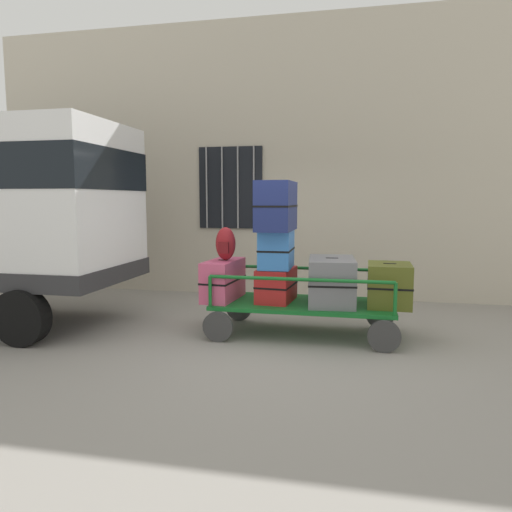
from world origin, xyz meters
The scene contains 11 objects.
ground_plane centered at (0.00, 0.00, 0.00)m, with size 40.00×40.00×0.00m, color gray.
building_wall centered at (-0.01, 2.90, 2.50)m, with size 12.00×0.38×5.00m.
luggage_cart centered at (0.33, 0.28, 0.36)m, with size 2.41×1.15×0.44m.
cart_railing centered at (0.33, 0.28, 0.77)m, with size 2.30×1.02×0.41m.
suitcase_left_bottom centered at (-0.76, 0.26, 0.70)m, with size 0.44×0.88×0.54m.
suitcase_midleft_bottom centered at (-0.03, 0.29, 0.66)m, with size 0.49×0.71×0.45m.
suitcase_midleft_middle centered at (-0.03, 0.28, 1.13)m, with size 0.42×0.63×0.50m.
suitcase_midleft_top centered at (-0.03, 0.26, 1.70)m, with size 0.45×0.90×0.64m.
suitcase_center_bottom centered at (0.69, 0.30, 0.73)m, with size 0.66×0.96×0.60m.
suitcase_midright_bottom centered at (1.42, 0.31, 0.71)m, with size 0.56×0.67×0.55m.
backpack centered at (-0.72, 0.24, 1.20)m, with size 0.27×0.22×0.44m.
Camera 1 is at (1.01, -5.87, 1.79)m, focal length 33.36 mm.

